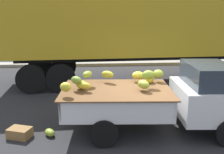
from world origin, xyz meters
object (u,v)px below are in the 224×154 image
pickup_truck (191,96)px  semi_trailer (146,22)px  fallen_banana_bunch_near_tailgate (50,133)px  produce_crate (20,133)px

pickup_truck → semi_trailer: (-0.19, 4.84, 1.66)m
semi_trailer → fallen_banana_bunch_near_tailgate: 6.46m
fallen_banana_bunch_near_tailgate → produce_crate: size_ratio=0.64×
fallen_banana_bunch_near_tailgate → pickup_truck: bearing=2.2°
fallen_banana_bunch_near_tailgate → produce_crate: (-0.70, -0.03, 0.03)m
semi_trailer → produce_crate: (-4.01, -5.01, -2.42)m
pickup_truck → produce_crate: (-4.19, -0.16, -0.77)m
semi_trailer → produce_crate: size_ratio=23.31×
pickup_truck → semi_trailer: 5.12m
semi_trailer → produce_crate: 6.85m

